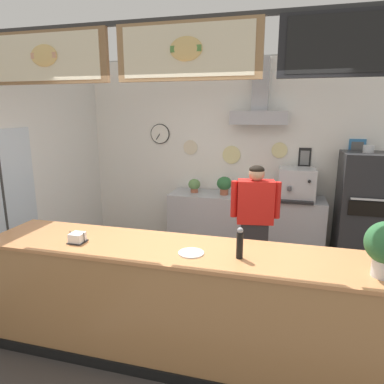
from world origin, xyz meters
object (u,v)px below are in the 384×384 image
object	(u,v)px
pizza_oven	(361,211)
espresso_machine	(297,184)
shop_worker	(254,226)
potted_basil	(258,188)
potted_sage	(224,184)
napkin_holder	(77,238)
pepper_grinder	(240,243)
potted_oregano	(194,185)
condiment_plate	(191,253)

from	to	relation	value
pizza_oven	espresso_machine	size ratio (longest dim) A/B	3.33
shop_worker	potted_basil	world-z (taller)	shop_worker
potted_sage	napkin_holder	xyz separation A→B (m)	(-0.87, -2.68, 0.01)
pizza_oven	espresso_machine	xyz separation A→B (m)	(-0.89, 0.10, 0.32)
espresso_machine	pepper_grinder	distance (m)	2.68
pizza_oven	potted_sage	size ratio (longest dim) A/B	6.12
potted_oregano	pepper_grinder	distance (m)	2.89
potted_basil	condiment_plate	xyz separation A→B (m)	(-0.33, -2.69, 0.01)
pizza_oven	potted_oregano	bearing A→B (deg)	176.59
potted_basil	potted_oregano	distance (m)	1.01
espresso_machine	condiment_plate	xyz separation A→B (m)	(-0.90, -2.64, -0.09)
potted_basil	potted_oregano	size ratio (longest dim) A/B	1.09
pizza_oven	condiment_plate	xyz separation A→B (m)	(-1.79, -2.54, 0.23)
potted_oregano	condiment_plate	world-z (taller)	potted_oregano
pizza_oven	condiment_plate	distance (m)	3.12
potted_oregano	condiment_plate	bearing A→B (deg)	-75.91
napkin_holder	pizza_oven	bearing A→B (deg)	42.17
potted_basil	potted_sage	distance (m)	0.52
espresso_machine	potted_sage	bearing A→B (deg)	179.25
potted_sage	pepper_grinder	xyz separation A→B (m)	(0.58, -2.64, 0.10)
pizza_oven	napkin_holder	world-z (taller)	pizza_oven
potted_sage	potted_basil	bearing A→B (deg)	3.99
espresso_machine	condiment_plate	size ratio (longest dim) A/B	2.47
pepper_grinder	potted_oregano	bearing A→B (deg)	111.80
pepper_grinder	napkin_holder	bearing A→B (deg)	-178.50
potted_sage	condiment_plate	bearing A→B (deg)	-86.10
potted_oregano	shop_worker	bearing A→B (deg)	-48.65
potted_oregano	condiment_plate	size ratio (longest dim) A/B	1.03
shop_worker	potted_sage	distance (m)	1.34
shop_worker	espresso_machine	bearing A→B (deg)	-121.97
shop_worker	potted_oregano	bearing A→B (deg)	-57.33
pepper_grinder	potted_sage	bearing A→B (deg)	102.31
pepper_grinder	condiment_plate	world-z (taller)	pepper_grinder
napkin_holder	espresso_machine	bearing A→B (deg)	53.86
shop_worker	pepper_grinder	xyz separation A→B (m)	(-0.00, -1.46, 0.33)
shop_worker	napkin_holder	world-z (taller)	shop_worker
potted_oregano	pepper_grinder	size ratio (longest dim) A/B	0.85
napkin_holder	pepper_grinder	distance (m)	1.44
shop_worker	espresso_machine	size ratio (longest dim) A/B	3.01
potted_oregano	napkin_holder	distance (m)	2.74
shop_worker	espresso_machine	xyz separation A→B (m)	(0.50, 1.17, 0.30)
potted_sage	condiment_plate	distance (m)	2.66
pizza_oven	shop_worker	distance (m)	1.76
espresso_machine	condiment_plate	world-z (taller)	espresso_machine
condiment_plate	potted_oregano	bearing A→B (deg)	104.09
pizza_oven	shop_worker	bearing A→B (deg)	-142.40
espresso_machine	potted_sage	xyz separation A→B (m)	(-1.08, 0.01, -0.06)
espresso_machine	potted_basil	size ratio (longest dim) A/B	2.21
condiment_plate	pizza_oven	bearing A→B (deg)	54.91
napkin_holder	condiment_plate	world-z (taller)	napkin_holder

